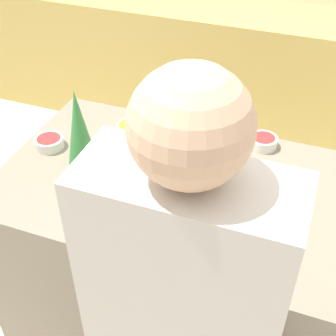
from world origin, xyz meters
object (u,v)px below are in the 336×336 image
(baking_tray, at_px, (154,188))
(candy_bowl_front_corner, at_px, (162,133))
(candy_bowl_center_rear, at_px, (129,128))
(candy_bowl_beside_tree, at_px, (263,141))
(decorative_tree, at_px, (79,128))
(gingerbread_house, at_px, (153,166))
(candy_bowl_near_tray_left, at_px, (49,142))
(candy_bowl_far_right, at_px, (214,143))

(baking_tray, bearing_deg, candy_bowl_front_corner, 105.86)
(candy_bowl_center_rear, bearing_deg, candy_bowl_beside_tree, 10.21)
(decorative_tree, relative_size, candy_bowl_front_corner, 3.69)
(gingerbread_house, distance_m, candy_bowl_beside_tree, 0.55)
(baking_tray, height_order, gingerbread_house, gingerbread_house)
(candy_bowl_near_tray_left, height_order, candy_bowl_center_rear, candy_bowl_near_tray_left)
(gingerbread_house, xyz_separation_m, candy_bowl_front_corner, (-0.10, 0.34, -0.09))
(decorative_tree, bearing_deg, candy_bowl_beside_tree, 28.51)
(candy_bowl_front_corner, distance_m, candy_bowl_far_right, 0.24)
(gingerbread_house, distance_m, candy_bowl_center_rear, 0.41)
(baking_tray, bearing_deg, gingerbread_house, 28.84)
(decorative_tree, bearing_deg, candy_bowl_near_tray_left, 167.16)
(gingerbread_house, relative_size, candy_bowl_far_right, 2.36)
(decorative_tree, height_order, candy_bowl_center_rear, decorative_tree)
(candy_bowl_beside_tree, relative_size, candy_bowl_front_corner, 1.33)
(baking_tray, relative_size, gingerbread_house, 1.59)
(candy_bowl_beside_tree, height_order, candy_bowl_near_tray_left, candy_bowl_beside_tree)
(candy_bowl_front_corner, bearing_deg, baking_tray, -74.14)
(candy_bowl_beside_tree, xyz_separation_m, candy_bowl_center_rear, (-0.58, -0.11, -0.00))
(gingerbread_house, xyz_separation_m, candy_bowl_center_rear, (-0.24, 0.32, -0.09))
(decorative_tree, xyz_separation_m, candy_bowl_far_right, (0.48, 0.28, -0.14))
(gingerbread_house, relative_size, candy_bowl_beside_tree, 2.27)
(baking_tray, relative_size, candy_bowl_center_rear, 3.72)
(decorative_tree, distance_m, candy_bowl_beside_tree, 0.78)
(gingerbread_house, relative_size, candy_bowl_near_tray_left, 2.17)
(candy_bowl_front_corner, bearing_deg, decorative_tree, -130.78)
(baking_tray, height_order, candy_bowl_near_tray_left, candy_bowl_near_tray_left)
(candy_bowl_front_corner, bearing_deg, candy_bowl_beside_tree, 11.38)
(decorative_tree, bearing_deg, baking_tray, -9.58)
(gingerbread_house, xyz_separation_m, decorative_tree, (-0.34, 0.06, 0.06))
(decorative_tree, height_order, candy_bowl_near_tray_left, decorative_tree)
(candy_bowl_beside_tree, bearing_deg, decorative_tree, -151.49)
(candy_bowl_center_rear, bearing_deg, candy_bowl_near_tray_left, -141.81)
(candy_bowl_near_tray_left, bearing_deg, candy_bowl_far_right, 19.37)
(candy_bowl_beside_tree, distance_m, candy_bowl_far_right, 0.21)
(candy_bowl_beside_tree, bearing_deg, gingerbread_house, -128.65)
(candy_bowl_front_corner, relative_size, candy_bowl_center_rear, 0.78)
(decorative_tree, relative_size, candy_bowl_far_right, 2.89)
(candy_bowl_near_tray_left, xyz_separation_m, candy_bowl_far_right, (0.67, 0.24, 0.01))
(candy_bowl_front_corner, relative_size, candy_bowl_near_tray_left, 0.72)
(decorative_tree, height_order, candy_bowl_far_right, decorative_tree)
(decorative_tree, relative_size, candy_bowl_beside_tree, 2.78)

